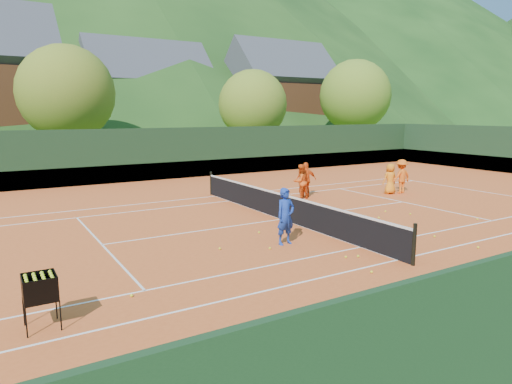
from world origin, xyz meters
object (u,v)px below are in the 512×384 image
chalet_right (280,100)px  tennis_net (282,206)px  student_c (390,179)px  chalet_mid (147,102)px  student_d (401,176)px  ball_hopper (40,289)px  student_a (301,182)px  coach (286,216)px  student_b (306,180)px

chalet_right → tennis_net: bearing=-123.7°
student_c → chalet_mid: bearing=-78.0°
student_d → chalet_mid: size_ratio=0.13×
student_c → ball_hopper: bearing=31.9°
tennis_net → ball_hopper: size_ratio=12.07×
student_a → chalet_mid: (2.98, 31.06, 4.18)m
coach → student_b: (5.21, 5.89, -0.04)m
student_d → tennis_net: bearing=12.8°
student_b → tennis_net: (-3.51, -3.18, -0.31)m
chalet_right → student_a: bearing=-122.1°
tennis_net → ball_hopper: 9.83m
student_a → chalet_right: (16.98, 27.06, 4.45)m
student_a → student_c: 4.60m
coach → student_a: size_ratio=1.07×
student_b → student_d: bearing=-176.0°
chalet_right → chalet_mid: bearing=164.1°
ball_hopper → student_b: bearing=33.8°
student_a → student_d: 5.22m
student_b → chalet_right: chalet_right is taller
student_d → coach: bearing=25.4°
student_d → chalet_right: bearing=-111.4°
student_d → ball_hopper: 17.82m
student_b → chalet_right: 31.80m
student_b → student_c: student_b is taller
student_b → student_c: size_ratio=1.10×
student_c → chalet_right: 31.24m
student_b → student_a: bearing=48.5°
student_c → ball_hopper: (-15.98, -6.64, 0.01)m
student_c → student_d: bearing=177.8°
student_d → tennis_net: size_ratio=0.14×
coach → student_c: coach is taller
student_d → chalet_mid: (-2.07, 32.38, 4.15)m
coach → student_c: (9.16, 4.47, -0.11)m
coach → tennis_net: (1.70, 2.72, -0.34)m
student_b → tennis_net: size_ratio=0.13×
ball_hopper → student_a: bearing=34.1°
student_b → chalet_right: (16.49, 26.82, 4.43)m
student_b → student_c: (3.95, -1.43, -0.07)m
student_c → coach: bearing=35.4°
student_b → chalet_mid: (2.49, 30.82, 4.16)m
coach → student_b: bearing=44.1°
student_c → ball_hopper: size_ratio=1.46×
student_c → student_d: (0.61, -0.13, 0.09)m
student_c → chalet_right: chalet_right is taller
chalet_right → student_c: bearing=-113.9°
student_a → chalet_right: bearing=-127.0°
tennis_net → chalet_mid: size_ratio=0.95×
student_b → student_d: size_ratio=0.98×
student_a → student_b: bearing=-159.2°
student_b → ball_hopper: (-12.03, -8.06, -0.06)m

